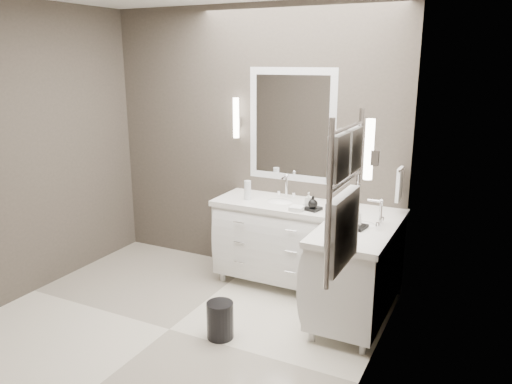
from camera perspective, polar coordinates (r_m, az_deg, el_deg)
The scene contains 19 objects.
floor at distance 4.36m, azimuth -9.87°, elevation -15.25°, with size 3.20×3.00×0.01m, color silver.
wall_back at distance 5.12m, azimuth -0.55°, elevation 5.70°, with size 3.20×0.01×2.70m, color #453E37.
wall_left at distance 4.99m, azimuth -25.67°, elevation 3.98°, with size 0.01×3.00×2.70m, color #453E37.
wall_right at distance 3.19m, azimuth 12.97°, elevation -0.41°, with size 0.01×3.00×2.70m, color #453E37.
vanity_back at distance 4.91m, azimuth 2.68°, elevation -5.17°, with size 1.24×0.59×0.97m.
vanity_right at distance 4.36m, azimuth 11.58°, elevation -8.16°, with size 0.59×1.24×0.97m.
mirror_back at distance 4.89m, azimuth 4.09°, elevation 7.59°, with size 0.90×0.02×1.10m.
mirror_right at distance 3.91m, azimuth 15.73°, elevation 5.23°, with size 0.02×0.90×1.10m.
sconce_back at distance 5.08m, azimuth -2.30°, elevation 8.37°, with size 0.06×0.06×0.40m.
sconce_right at distance 3.36m, azimuth 12.79°, elevation 4.63°, with size 0.06×0.06×0.40m.
towel_bar_corner at distance 4.55m, azimuth 16.08°, elevation 0.92°, with size 0.03×0.22×0.30m.
towel_ladder at distance 2.81m, azimuth 9.98°, elevation -1.39°, with size 0.06×0.58×0.90m.
waste_bin at distance 4.13m, azimuth -4.13°, elevation -14.39°, with size 0.22×0.22×0.30m, color black.
amenity_tray_back at distance 4.56m, azimuth 6.27°, elevation -1.85°, with size 0.18×0.13×0.03m, color black.
amenity_tray_right at distance 4.12m, azimuth 11.56°, elevation -3.94°, with size 0.12×0.16×0.02m, color black.
water_bottle at distance 4.83m, azimuth -0.97°, elevation 0.21°, with size 0.07×0.07×0.19m, color silver.
soap_bottle_a at distance 4.56m, azimuth 6.04°, elevation -0.81°, with size 0.06×0.06×0.13m, color white.
soap_bottle_b at distance 4.50m, azimuth 6.52°, elevation -1.14°, with size 0.09×0.09×0.11m, color black.
soap_bottle_c at distance 4.09m, azimuth 11.62°, elevation -2.83°, with size 0.05×0.06×0.14m, color white.
Camera 1 is at (2.30, -3.00, 2.17)m, focal length 35.00 mm.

